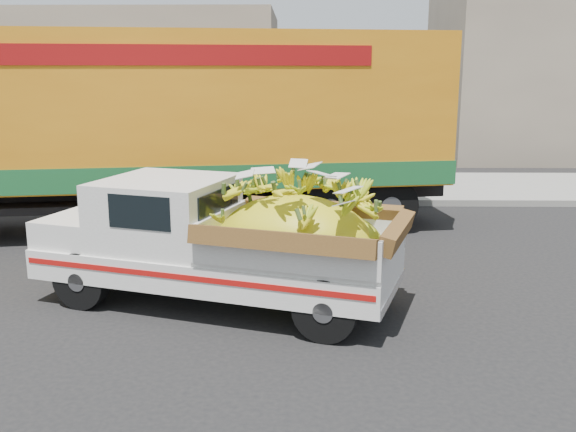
{
  "coord_description": "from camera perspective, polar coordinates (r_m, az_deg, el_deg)",
  "views": [
    {
      "loc": [
        1.81,
        -8.94,
        3.08
      ],
      "look_at": [
        1.68,
        -0.48,
        1.17
      ],
      "focal_mm": 40.0,
      "sensor_mm": 36.0,
      "label": 1
    }
  ],
  "objects": [
    {
      "name": "building_left",
      "position": [
        24.82,
        -22.79,
        10.45
      ],
      "size": [
        18.0,
        6.0,
        5.0
      ],
      "primitive_type": "cube",
      "color": "gray",
      "rests_on": "ground"
    },
    {
      "name": "ground",
      "position": [
        9.63,
        -10.04,
        -6.11
      ],
      "size": [
        100.0,
        100.0,
        0.0
      ],
      "primitive_type": "plane",
      "color": "black",
      "rests_on": "ground"
    },
    {
      "name": "semi_trailer",
      "position": [
        12.74,
        -12.94,
        8.12
      ],
      "size": [
        12.07,
        4.41,
        3.8
      ],
      "rotation": [
        0.0,
        0.0,
        0.16
      ],
      "color": "black",
      "rests_on": "ground"
    },
    {
      "name": "sidewalk",
      "position": [
        17.25,
        -5.15,
        2.66
      ],
      "size": [
        60.0,
        4.0,
        0.14
      ],
      "primitive_type": "cube",
      "color": "gray",
      "rests_on": "ground"
    },
    {
      "name": "curb",
      "position": [
        15.2,
        -5.96,
        1.29
      ],
      "size": [
        60.0,
        0.25,
        0.15
      ],
      "primitive_type": "cube",
      "color": "gray",
      "rests_on": "ground"
    },
    {
      "name": "pickup_truck",
      "position": [
        8.43,
        -4.1,
        -2.27
      ],
      "size": [
        5.07,
        3.12,
        1.67
      ],
      "rotation": [
        0.0,
        0.0,
        -0.31
      ],
      "color": "black",
      "rests_on": "ground"
    }
  ]
}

